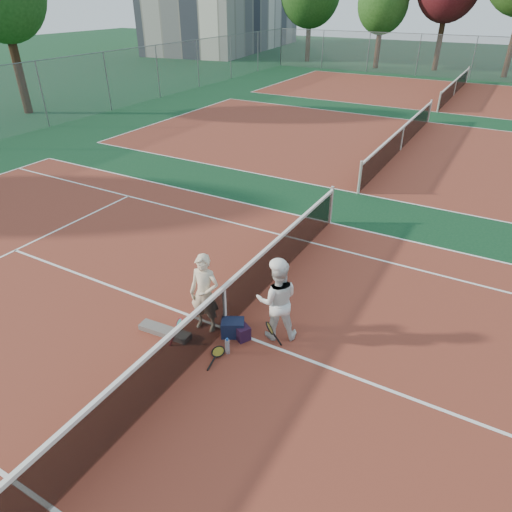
% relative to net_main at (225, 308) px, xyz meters
% --- Properties ---
extents(ground, '(130.00, 130.00, 0.00)m').
position_rel_net_main_xyz_m(ground, '(0.00, 0.00, -0.51)').
color(ground, '#0E351C').
rests_on(ground, ground).
extents(court_main, '(23.77, 10.97, 0.01)m').
position_rel_net_main_xyz_m(court_main, '(0.00, 0.00, -0.51)').
color(court_main, maroon).
rests_on(court_main, ground).
extents(court_far_a, '(23.77, 10.97, 0.01)m').
position_rel_net_main_xyz_m(court_far_a, '(0.00, 13.50, -0.51)').
color(court_far_a, maroon).
rests_on(court_far_a, ground).
extents(court_far_b, '(23.77, 10.97, 0.01)m').
position_rel_net_main_xyz_m(court_far_b, '(0.00, 27.00, -0.51)').
color(court_far_b, maroon).
rests_on(court_far_b, ground).
extents(net_main, '(0.10, 10.98, 1.02)m').
position_rel_net_main_xyz_m(net_main, '(0.00, 0.00, 0.00)').
color(net_main, black).
rests_on(net_main, ground).
extents(net_far_a, '(0.10, 10.98, 1.02)m').
position_rel_net_main_xyz_m(net_far_a, '(0.00, 13.50, 0.00)').
color(net_far_a, black).
rests_on(net_far_a, ground).
extents(net_far_b, '(0.10, 10.98, 1.02)m').
position_rel_net_main_xyz_m(net_far_b, '(0.00, 27.00, 0.00)').
color(net_far_b, black).
rests_on(net_far_b, ground).
extents(fence_back, '(32.00, 0.06, 3.00)m').
position_rel_net_main_xyz_m(fence_back, '(0.00, 34.00, 0.99)').
color(fence_back, slate).
rests_on(fence_back, ground).
extents(fence_left, '(0.06, 54.50, 3.00)m').
position_rel_net_main_xyz_m(fence_left, '(-16.00, 6.75, 0.99)').
color(fence_left, slate).
rests_on(fence_left, ground).
extents(player_a, '(0.65, 0.48, 1.62)m').
position_rel_net_main_xyz_m(player_a, '(-0.35, -0.14, 0.30)').
color(player_a, beige).
rests_on(player_a, ground).
extents(player_b, '(0.99, 0.92, 1.62)m').
position_rel_net_main_xyz_m(player_b, '(0.94, 0.34, 0.30)').
color(player_b, white).
rests_on(player_b, ground).
extents(racket_red, '(0.40, 0.40, 0.55)m').
position_rel_net_main_xyz_m(racket_red, '(-0.52, -0.75, -0.24)').
color(racket_red, maroon).
rests_on(racket_red, ground).
extents(racket_black_held, '(0.41, 0.40, 0.54)m').
position_rel_net_main_xyz_m(racket_black_held, '(0.98, -0.01, -0.24)').
color(racket_black_held, black).
rests_on(racket_black_held, ground).
extents(racket_spare, '(0.37, 0.64, 0.07)m').
position_rel_net_main_xyz_m(racket_spare, '(0.26, -0.65, -0.47)').
color(racket_spare, black).
rests_on(racket_spare, ground).
extents(sports_bag_navy, '(0.52, 0.47, 0.34)m').
position_rel_net_main_xyz_m(sports_bag_navy, '(0.22, -0.07, -0.34)').
color(sports_bag_navy, '#101832').
rests_on(sports_bag_navy, ground).
extents(sports_bag_purple, '(0.42, 0.38, 0.28)m').
position_rel_net_main_xyz_m(sports_bag_purple, '(0.39, -0.05, -0.37)').
color(sports_bag_purple, black).
rests_on(sports_bag_purple, ground).
extents(net_cover_canvas, '(1.09, 0.33, 0.11)m').
position_rel_net_main_xyz_m(net_cover_canvas, '(-0.95, -0.69, -0.45)').
color(net_cover_canvas, '#5F5A56').
rests_on(net_cover_canvas, ground).
extents(water_bottle, '(0.09, 0.09, 0.30)m').
position_rel_net_main_xyz_m(water_bottle, '(0.40, -0.55, -0.36)').
color(water_bottle, silver).
rests_on(water_bottle, ground).
extents(tree_back_1, '(4.10, 4.10, 7.32)m').
position_rel_net_main_xyz_m(tree_back_1, '(-8.00, 36.57, 4.42)').
color(tree_back_1, '#382314').
rests_on(tree_back_1, ground).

